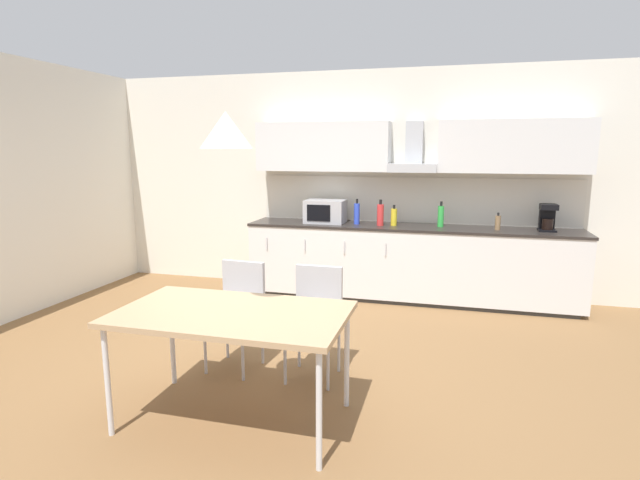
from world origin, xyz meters
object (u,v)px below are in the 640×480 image
at_px(microwave, 325,211).
at_px(chair_far_right, 316,310).
at_px(bottle_green, 441,216).
at_px(dining_table, 232,318).
at_px(bottle_brown, 498,223).
at_px(coffee_maker, 547,217).
at_px(pendant_lamp, 226,130).
at_px(chair_far_left, 238,304).
at_px(bottle_yellow, 394,217).
at_px(bottle_red, 380,214).
at_px(bottle_blue, 357,213).

relative_size(microwave, chair_far_right, 0.55).
relative_size(bottle_green, dining_table, 0.20).
height_order(microwave, dining_table, microwave).
relative_size(microwave, bottle_brown, 2.48).
height_order(coffee_maker, bottle_brown, coffee_maker).
bearing_deg(coffee_maker, pendant_lamp, -127.33).
bearing_deg(chair_far_right, coffee_maker, 48.42).
distance_m(bottle_green, pendant_lamp, 3.45).
xyz_separation_m(microwave, bottle_green, (1.38, 0.03, -0.01)).
bearing_deg(chair_far_left, microwave, 85.92).
distance_m(coffee_maker, bottle_brown, 0.53).
height_order(dining_table, chair_far_right, chair_far_right).
relative_size(coffee_maker, bottle_brown, 1.55).
bearing_deg(bottle_brown, bottle_yellow, 178.89).
distance_m(coffee_maker, bottle_yellow, 1.69).
bearing_deg(bottle_yellow, bottle_red, -165.55).
bearing_deg(chair_far_right, dining_table, -112.41).
height_order(bottle_brown, dining_table, bottle_brown).
distance_m(bottle_blue, dining_table, 3.08).
bearing_deg(dining_table, bottle_brown, 58.73).
relative_size(chair_far_left, chair_far_right, 1.00).
relative_size(bottle_yellow, bottle_blue, 0.80).
xyz_separation_m(bottle_yellow, bottle_red, (-0.16, -0.04, 0.03)).
xyz_separation_m(dining_table, pendant_lamp, (0.00, -0.00, 1.19)).
bearing_deg(microwave, bottle_yellow, -1.06).
height_order(coffee_maker, chair_far_right, coffee_maker).
bearing_deg(coffee_maker, microwave, -179.40).
bearing_deg(chair_far_left, chair_far_right, 0.03).
height_order(bottle_yellow, chair_far_left, bottle_yellow).
relative_size(bottle_yellow, bottle_red, 0.80).
height_order(bottle_red, chair_far_left, bottle_red).
relative_size(bottle_green, pendant_lamp, 0.93).
relative_size(coffee_maker, bottle_blue, 0.98).
height_order(microwave, bottle_red, bottle_red).
height_order(coffee_maker, chair_far_left, coffee_maker).
xyz_separation_m(microwave, bottle_blue, (0.40, -0.01, -0.01)).
xyz_separation_m(microwave, pendant_lamp, (0.17, -3.07, 0.86)).
bearing_deg(coffee_maker, bottle_green, 179.82).
xyz_separation_m(bottle_yellow, bottle_green, (0.54, 0.05, 0.02)).
height_order(bottle_blue, chair_far_left, bottle_blue).
xyz_separation_m(bottle_green, chair_far_left, (-1.54, -2.29, -0.49)).
bearing_deg(coffee_maker, chair_far_left, -139.64).
bearing_deg(pendant_lamp, bottle_blue, 85.67).
bearing_deg(bottle_red, microwave, 175.38).
relative_size(dining_table, chair_far_right, 1.71).
bearing_deg(chair_far_right, bottle_yellow, 81.32).
relative_size(dining_table, chair_far_left, 1.71).
bearing_deg(bottle_yellow, coffee_maker, 1.42).
xyz_separation_m(bottle_brown, chair_far_right, (-1.51, -2.22, -0.45)).
height_order(bottle_red, chair_far_right, bottle_red).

